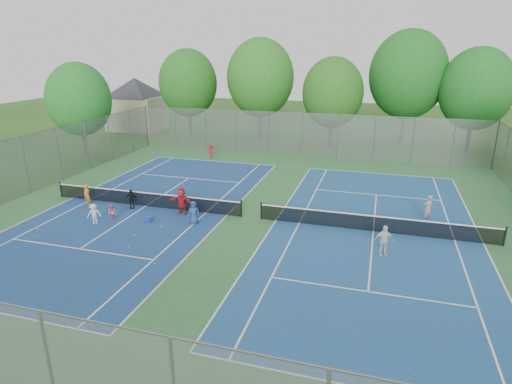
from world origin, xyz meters
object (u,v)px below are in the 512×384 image
net_right (374,224)px  ball_hopper (194,203)px  net_left (145,200)px  ball_crate (149,219)px  instructor (428,208)px

net_right → ball_hopper: bearing=175.8°
net_left → ball_crate: net_left is taller
instructor → net_right: bearing=5.3°
net_right → instructor: instructor is taller
ball_hopper → instructor: size_ratio=0.31×
net_left → instructor: (16.90, 2.33, 0.36)m
net_right → instructor: bearing=38.8°
net_right → ball_crate: (-12.52, -2.21, -0.30)m
net_left → ball_hopper: bearing=15.2°
net_right → ball_crate: bearing=-170.0°
ball_crate → ball_hopper: ball_hopper is taller
ball_hopper → net_right: bearing=-4.2°
net_right → ball_hopper: net_right is taller
net_right → instructor: (2.90, 2.33, 0.36)m
net_left → net_right: size_ratio=1.00×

